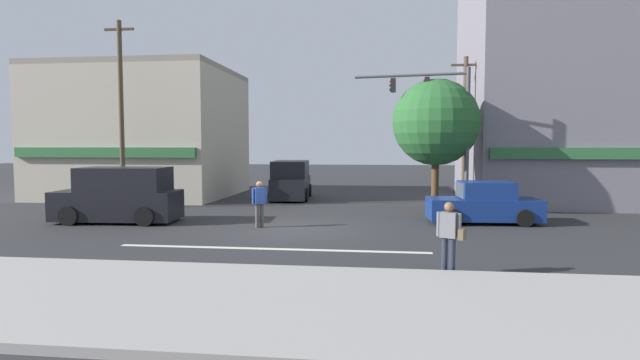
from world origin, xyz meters
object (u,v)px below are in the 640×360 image
at_px(utility_pole_near_left, 121,112).
at_px(van_parked_curbside, 120,196).
at_px(van_approaching_near, 291,181).
at_px(street_tree, 436,123).
at_px(traffic_light_mast, 444,116).
at_px(utility_pole_far_right, 465,129).
at_px(sedan_crossing_leftbound, 484,204).
at_px(pedestrian_foreground_with_bag, 450,234).
at_px(pedestrian_mid_crossing, 259,201).

xyz_separation_m(utility_pole_near_left, van_parked_curbside, (2.04, -4.00, -3.47)).
bearing_deg(van_approaching_near, van_parked_curbside, -119.08).
xyz_separation_m(street_tree, traffic_light_mast, (0.25, -0.64, 0.23)).
distance_m(utility_pole_far_right, sedan_crossing_leftbound, 6.30).
bearing_deg(utility_pole_near_left, utility_pole_far_right, 10.69).
relative_size(utility_pole_far_right, sedan_crossing_leftbound, 1.72).
bearing_deg(pedestrian_foreground_with_bag, traffic_light_mast, 84.20).
relative_size(utility_pole_near_left, utility_pole_far_right, 1.20).
bearing_deg(van_parked_curbside, utility_pole_far_right, 26.72).
bearing_deg(van_approaching_near, pedestrian_foreground_with_bag, -67.30).
xyz_separation_m(traffic_light_mast, van_approaching_near, (-7.53, 5.20, -3.17)).
distance_m(van_parked_curbside, sedan_crossing_leftbound, 13.89).
distance_m(van_approaching_near, sedan_crossing_leftbound, 11.58).
xyz_separation_m(traffic_light_mast, pedestrian_mid_crossing, (-6.93, -4.37, -3.23)).
bearing_deg(van_parked_curbside, traffic_light_mast, 16.89).
height_order(traffic_light_mast, van_approaching_near, traffic_light_mast).
relative_size(utility_pole_far_right, traffic_light_mast, 1.16).
bearing_deg(pedestrian_foreground_with_bag, van_parked_curbside, 150.51).
bearing_deg(pedestrian_mid_crossing, traffic_light_mast, 32.22).
distance_m(van_parked_curbside, van_approaching_near, 10.30).
bearing_deg(sedan_crossing_leftbound, van_parked_curbside, -173.82).
distance_m(utility_pole_far_right, pedestrian_mid_crossing, 11.59).
distance_m(sedan_crossing_leftbound, pedestrian_foreground_with_bag, 8.33).
bearing_deg(van_approaching_near, street_tree, -32.03).
height_order(street_tree, utility_pole_near_left, utility_pole_near_left).
bearing_deg(van_parked_curbside, street_tree, 19.88).
distance_m(pedestrian_foreground_with_bag, pedestrian_mid_crossing, 8.36).
relative_size(utility_pole_far_right, pedestrian_foreground_with_bag, 4.32).
bearing_deg(traffic_light_mast, van_parked_curbside, -163.11).
xyz_separation_m(street_tree, sedan_crossing_leftbound, (1.51, -2.95, -3.23)).
bearing_deg(pedestrian_foreground_with_bag, pedestrian_mid_crossing, 134.69).
xyz_separation_m(traffic_light_mast, sedan_crossing_leftbound, (1.27, -2.31, -3.46)).
distance_m(utility_pole_far_right, van_parked_curbside, 15.84).
relative_size(traffic_light_mast, van_approaching_near, 1.31).
bearing_deg(utility_pole_far_right, sedan_crossing_leftbound, -91.31).
height_order(street_tree, traffic_light_mast, traffic_light_mast).
xyz_separation_m(van_parked_curbside, pedestrian_mid_crossing, (5.61, -0.56, -0.06)).
height_order(street_tree, pedestrian_foreground_with_bag, street_tree).
bearing_deg(sedan_crossing_leftbound, traffic_light_mast, 118.72).
xyz_separation_m(sedan_crossing_leftbound, pedestrian_mid_crossing, (-8.20, -2.05, 0.24)).
relative_size(van_approaching_near, pedestrian_foreground_with_bag, 2.83).
relative_size(traffic_light_mast, van_parked_curbside, 1.32).
height_order(traffic_light_mast, sedan_crossing_leftbound, traffic_light_mast).
distance_m(utility_pole_far_right, van_approaching_near, 9.55).
xyz_separation_m(utility_pole_near_left, sedan_crossing_leftbound, (15.85, -2.50, -3.77)).
bearing_deg(pedestrian_foreground_with_bag, utility_pole_far_right, 79.76).
height_order(van_approaching_near, sedan_crossing_leftbound, van_approaching_near).
bearing_deg(van_parked_curbside, pedestrian_foreground_with_bag, -29.49).
distance_m(utility_pole_near_left, traffic_light_mast, 14.58).
distance_m(van_parked_curbside, pedestrian_foreground_with_bag, 13.21).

